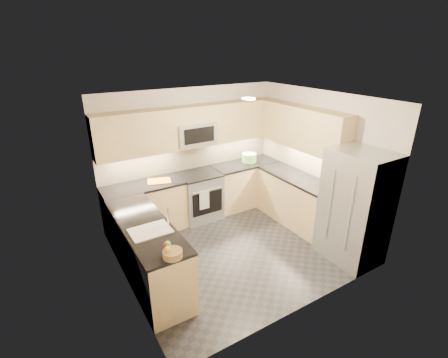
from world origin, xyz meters
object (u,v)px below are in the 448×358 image
refrigerator (355,207)px  utensil_bowl (249,158)px  microwave (194,133)px  gas_range (199,196)px  cutting_board (159,181)px  fruit_basket (173,254)px

refrigerator → utensil_bowl: refrigerator is taller
microwave → gas_range: bearing=-90.0°
microwave → refrigerator: size_ratio=0.42×
utensil_bowl → cutting_board: utensil_bowl is taller
utensil_bowl → refrigerator: bearing=-84.4°
gas_range → fruit_basket: fruit_basket is taller
microwave → refrigerator: bearing=-60.4°
cutting_board → fruit_basket: size_ratio=1.76×
microwave → fruit_basket: bearing=-122.3°
gas_range → refrigerator: 2.86m
gas_range → cutting_board: bearing=178.5°
cutting_board → fruit_basket: bearing=-107.0°
microwave → cutting_board: microwave is taller
refrigerator → microwave: bearing=119.6°
microwave → cutting_board: 1.10m
microwave → fruit_basket: microwave is taller
fruit_basket → utensil_bowl: bearing=39.9°
refrigerator → cutting_board: size_ratio=4.42×
utensil_bowl → gas_range: bearing=-177.7°
gas_range → fruit_basket: bearing=-123.8°
microwave → utensil_bowl: bearing=-3.6°
refrigerator → fruit_basket: 2.93m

